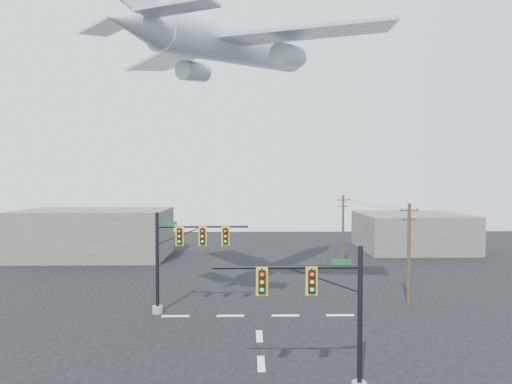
{
  "coord_description": "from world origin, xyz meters",
  "views": [
    {
      "loc": [
        -0.66,
        -18.71,
        10.08
      ],
      "look_at": [
        -0.26,
        5.0,
        9.25
      ],
      "focal_mm": 30.0,
      "sensor_mm": 36.0,
      "label": 1
    }
  ],
  "objects_px": {
    "utility_pole_b": "(343,229)",
    "airliner": "(239,47)",
    "signal_mast_near": "(328,314)",
    "utility_pole_a": "(409,252)",
    "signal_mast_far": "(180,257)"
  },
  "relations": [
    {
      "from": "utility_pole_b",
      "to": "airliner",
      "type": "xyz_separation_m",
      "value": [
        -11.51,
        -15.58,
        15.8
      ]
    },
    {
      "from": "signal_mast_near",
      "to": "utility_pole_a",
      "type": "relative_size",
      "value": 0.9
    },
    {
      "from": "signal_mast_near",
      "to": "utility_pole_a",
      "type": "xyz_separation_m",
      "value": [
        8.9,
        13.61,
        0.46
      ]
    },
    {
      "from": "signal_mast_near",
      "to": "airliner",
      "type": "relative_size",
      "value": 0.31
    },
    {
      "from": "airliner",
      "to": "utility_pole_a",
      "type": "bearing_deg",
      "value": -56.48
    },
    {
      "from": "signal_mast_far",
      "to": "utility_pole_b",
      "type": "height_order",
      "value": "utility_pole_b"
    },
    {
      "from": "signal_mast_far",
      "to": "airliner",
      "type": "xyz_separation_m",
      "value": [
        4.34,
        1.52,
        15.77
      ]
    },
    {
      "from": "utility_pole_b",
      "to": "airliner",
      "type": "relative_size",
      "value": 0.35
    },
    {
      "from": "airliner",
      "to": "signal_mast_near",
      "type": "bearing_deg",
      "value": -129.3
    },
    {
      "from": "utility_pole_a",
      "to": "airliner",
      "type": "relative_size",
      "value": 0.35
    },
    {
      "from": "signal_mast_far",
      "to": "utility_pole_b",
      "type": "bearing_deg",
      "value": 47.18
    },
    {
      "from": "signal_mast_far",
      "to": "airliner",
      "type": "height_order",
      "value": "airliner"
    },
    {
      "from": "signal_mast_far",
      "to": "utility_pole_a",
      "type": "height_order",
      "value": "utility_pole_a"
    },
    {
      "from": "utility_pole_b",
      "to": "utility_pole_a",
      "type": "bearing_deg",
      "value": -99.9
    },
    {
      "from": "utility_pole_b",
      "to": "signal_mast_near",
      "type": "bearing_deg",
      "value": -120.35
    }
  ]
}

